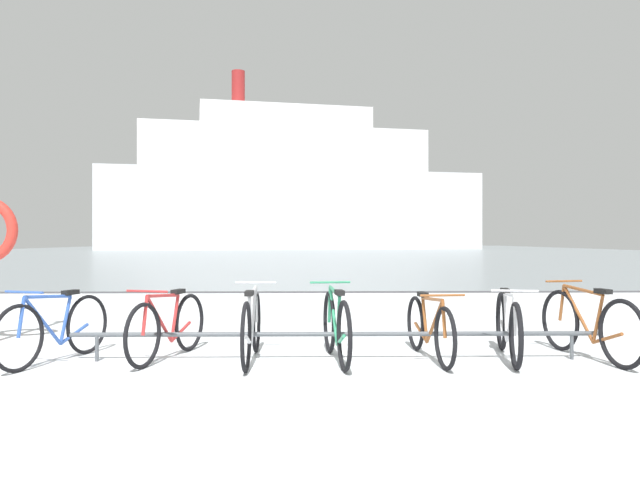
{
  "coord_description": "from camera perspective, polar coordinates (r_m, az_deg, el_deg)",
  "views": [
    {
      "loc": [
        0.44,
        -4.78,
        1.29
      ],
      "look_at": [
        0.58,
        3.32,
        1.29
      ],
      "focal_mm": 33.98,
      "sensor_mm": 36.0,
      "label": 1
    }
  ],
  "objects": [
    {
      "name": "bicycle_4",
      "position": [
        6.68,
        10.25,
        -8.16
      ],
      "size": [
        0.46,
        1.71,
        0.75
      ],
      "color": "black",
      "rests_on": "ground"
    },
    {
      "name": "bicycle_0",
      "position": [
        6.99,
        -23.67,
        -7.64
      ],
      "size": [
        0.65,
        1.59,
        0.79
      ],
      "color": "black",
      "rests_on": "ground"
    },
    {
      "name": "bicycle_5",
      "position": [
        6.9,
        17.3,
        -7.75
      ],
      "size": [
        0.5,
        1.74,
        0.79
      ],
      "color": "black",
      "rests_on": "ground"
    },
    {
      "name": "bike_rack",
      "position": [
        6.55,
        1.54,
        -8.92
      ],
      "size": [
        5.65,
        0.06,
        0.31
      ],
      "color": "#4C5156",
      "rests_on": "ground"
    },
    {
      "name": "ferry_ship",
      "position": [
        78.57,
        -2.71,
        4.67
      ],
      "size": [
        49.06,
        18.51,
        22.68
      ],
      "color": "silver",
      "rests_on": "ground"
    },
    {
      "name": "ground",
      "position": [
        58.7,
        -1.46,
        -1.24
      ],
      "size": [
        80.0,
        132.0,
        0.08
      ],
      "color": "silver"
    },
    {
      "name": "bicycle_6",
      "position": [
        7.2,
        23.95,
        -7.3
      ],
      "size": [
        0.5,
        1.73,
        0.82
      ],
      "color": "black",
      "rests_on": "ground"
    },
    {
      "name": "bicycle_1",
      "position": [
        6.79,
        -14.14,
        -7.9
      ],
      "size": [
        0.59,
        1.61,
        0.78
      ],
      "color": "black",
      "rests_on": "ground"
    },
    {
      "name": "bicycle_3",
      "position": [
        6.48,
        1.52,
        -8.14
      ],
      "size": [
        0.46,
        1.69,
        0.82
      ],
      "color": "black",
      "rests_on": "ground"
    },
    {
      "name": "bicycle_2",
      "position": [
        6.51,
        -6.45,
        -8.09
      ],
      "size": [
        0.46,
        1.75,
        0.82
      ],
      "color": "black",
      "rests_on": "ground"
    }
  ]
}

